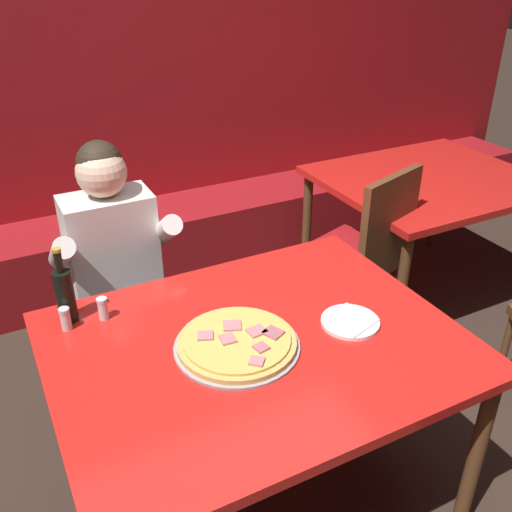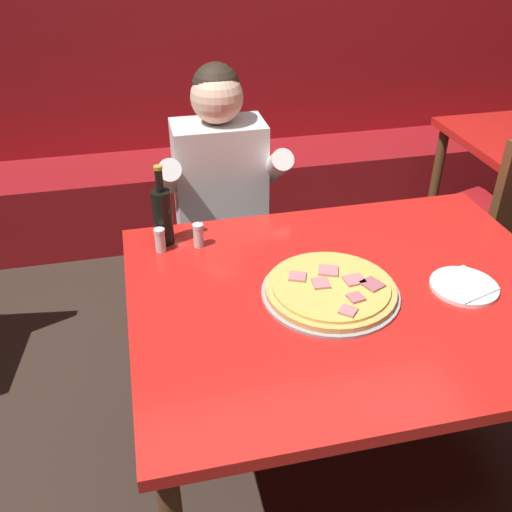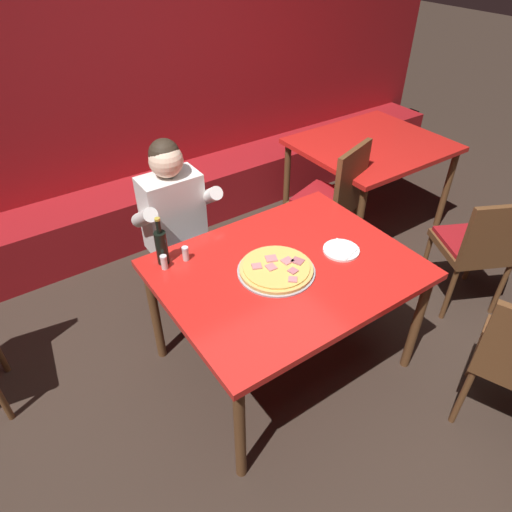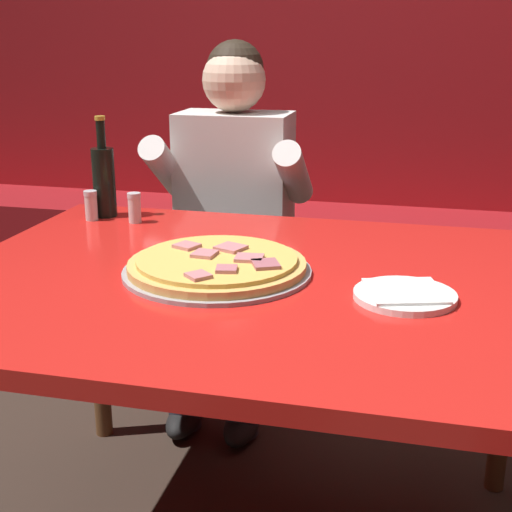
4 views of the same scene
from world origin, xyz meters
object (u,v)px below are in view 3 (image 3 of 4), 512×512
Objects in this scene: main_dining_table at (287,277)px; pizza at (277,269)px; shaker_red_pepper_flakes at (164,263)px; background_dining_table at (371,152)px; diner_seated_blue_shirt at (180,228)px; dining_chair_far_right at (335,195)px; beer_bottle at (161,246)px; plate_white_paper at (341,250)px; shaker_oregano at (186,254)px; dining_chair_near_left at (480,244)px.

pizza is at bearing -177.42° from main_dining_table.
shaker_red_pepper_flakes is 2.23m from background_dining_table.
diner_seated_blue_shirt reaches higher than shaker_red_pepper_flakes.
shaker_red_pepper_flakes is (-0.56, 0.37, 0.11)m from main_dining_table.
pizza is 0.81m from diner_seated_blue_shirt.
shaker_red_pepper_flakes is 0.08× the size of dining_chair_far_right.
main_dining_table is 0.68m from shaker_red_pepper_flakes.
diner_seated_blue_shirt is at bearing 104.05° from pizza.
pizza is 0.61m from shaker_red_pepper_flakes.
beer_bottle is at bearing 142.18° from main_dining_table.
plate_white_paper is at bearing -131.18° from dining_chair_far_right.
pizza is 0.42× the size of dining_chair_far_right.
main_dining_table is 1.08× the size of diner_seated_blue_shirt.
dining_chair_far_right is at bearing 32.28° from pizza.
shaker_oregano is at bearing 139.17° from main_dining_table.
main_dining_table is 1.18m from dining_chair_far_right.
dining_chair_near_left is (1.67, -1.11, -0.15)m from diner_seated_blue_shirt.
shaker_red_pepper_flakes is at bearing -166.03° from background_dining_table.
beer_bottle is 0.24× the size of background_dining_table.
main_dining_table is 0.71m from beer_bottle.
shaker_red_pepper_flakes is at bearing -125.22° from diner_seated_blue_shirt.
dining_chair_far_right is (-0.42, 0.99, 0.04)m from dining_chair_near_left.
pizza is 1.91m from background_dining_table.
shaker_oregano is (-0.36, 0.37, 0.02)m from pizza.
dining_chair_far_right reaches higher than plate_white_paper.
beer_bottle is 3.40× the size of shaker_red_pepper_flakes.
beer_bottle is at bearing 158.98° from dining_chair_near_left.
pizza is at bearing 167.68° from dining_chair_near_left.
background_dining_table is at bearing 3.80° from diner_seated_blue_shirt.
shaker_red_pepper_flakes is at bearing 154.55° from plate_white_paper.
diner_seated_blue_shirt is (0.29, 0.41, -0.11)m from shaker_red_pepper_flakes.
main_dining_table is 0.58m from shaker_oregano.
shaker_oregano is 1.45m from dining_chair_far_right.
shaker_oregano reaches higher than pizza.
background_dining_table is (0.20, 1.23, 0.14)m from dining_chair_near_left.
dining_chair_near_left is at bearing -99.15° from background_dining_table.
shaker_oregano is (-0.77, 0.43, 0.03)m from plate_white_paper.
dining_chair_near_left reaches higher than shaker_oregano.
main_dining_table is 0.36m from plate_white_paper.
pizza is at bearing -75.95° from diner_seated_blue_shirt.
plate_white_paper is at bearing -25.45° from shaker_red_pepper_flakes.
main_dining_table is 3.24× the size of pizza.
main_dining_table is 16.05× the size of shaker_red_pepper_flakes.
shaker_red_pepper_flakes reaches higher than pizza.
dining_chair_near_left is (1.40, -0.33, -0.15)m from main_dining_table.
beer_bottle is at bearing -171.09° from dining_chair_far_right.
shaker_oregano is at bearing -23.89° from beer_bottle.
plate_white_paper is 1.05m from diner_seated_blue_shirt.
plate_white_paper is at bearing -10.38° from main_dining_table.
shaker_oregano is at bearing -111.25° from diner_seated_blue_shirt.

